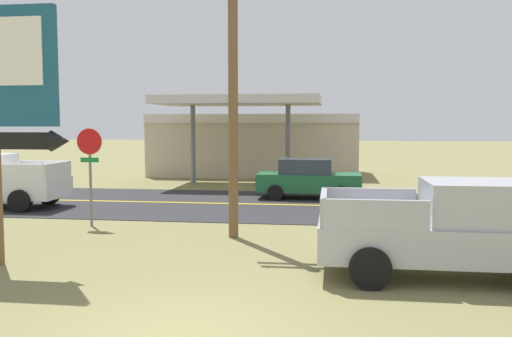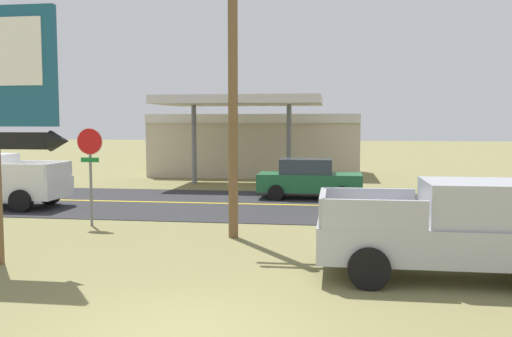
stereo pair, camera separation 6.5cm
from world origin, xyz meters
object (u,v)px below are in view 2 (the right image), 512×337
(utility_pole, at_px, (233,75))
(gas_station, at_px, (257,142))
(pickup_silver_parked_on_lawn, at_px, (453,231))
(car_green_far_lane, at_px, (309,178))
(stop_sign, at_px, (90,159))

(utility_pole, xyz_separation_m, gas_station, (-1.94, 18.18, -2.42))
(pickup_silver_parked_on_lawn, xyz_separation_m, car_green_far_lane, (-3.37, 11.30, -0.13))
(gas_station, bearing_deg, car_green_far_lane, -70.49)
(stop_sign, bearing_deg, pickup_silver_parked_on_lawn, -24.25)
(stop_sign, relative_size, car_green_far_lane, 0.70)
(stop_sign, relative_size, utility_pole, 0.36)
(stop_sign, xyz_separation_m, utility_pole, (4.55, -1.04, 2.34))
(utility_pole, height_order, gas_station, utility_pole)
(utility_pole, xyz_separation_m, pickup_silver_parked_on_lawn, (5.04, -3.28, -3.41))
(utility_pole, distance_m, car_green_far_lane, 8.92)
(gas_station, bearing_deg, stop_sign, -98.66)
(stop_sign, xyz_separation_m, car_green_far_lane, (6.21, 6.98, -1.20))
(pickup_silver_parked_on_lawn, bearing_deg, gas_station, 108.00)
(stop_sign, distance_m, pickup_silver_parked_on_lawn, 10.56)
(pickup_silver_parked_on_lawn, bearing_deg, stop_sign, 155.75)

